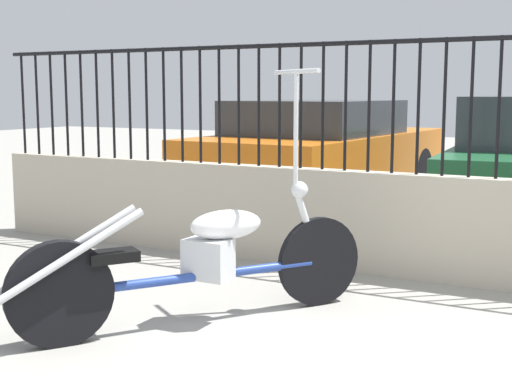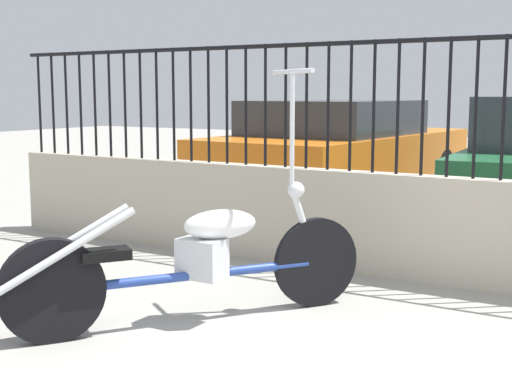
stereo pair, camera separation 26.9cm
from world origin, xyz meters
name	(u,v)px [view 1 (the left image)]	position (x,y,z in m)	size (l,w,h in m)	color
low_wall	(507,235)	(0.00, 2.71, 0.39)	(9.40, 0.18, 0.78)	#B2A893
motorcycle_blue	(186,261)	(-1.54, 0.98, 0.40)	(1.42, 1.97, 1.53)	black
car_orange	(321,151)	(-2.72, 5.80, 0.66)	(2.07, 4.23, 1.29)	black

